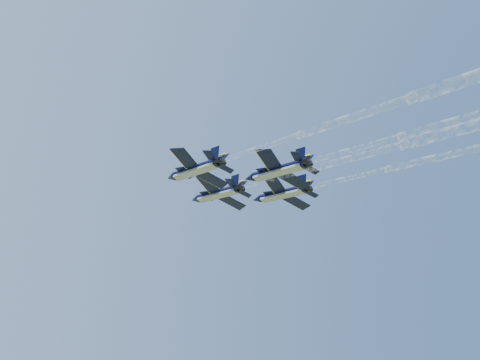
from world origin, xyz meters
TOP-DOWN VIEW (x-y plane):
  - jet_lead at (-1.28, 7.22)m, footprint 12.33×17.09m
  - jet_left at (-12.70, -3.38)m, footprint 12.33×17.09m
  - jet_right at (9.99, -0.51)m, footprint 12.33×17.09m
  - jet_slot at (0.14, -11.54)m, footprint 12.33×17.09m

SIDE VIEW (x-z plane):
  - jet_lead at x=-1.28m, z-range 100.20..105.60m
  - jet_left at x=-12.70m, z-range 100.20..105.60m
  - jet_right at x=9.99m, z-range 100.20..105.60m
  - jet_slot at x=0.14m, z-range 100.20..105.60m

